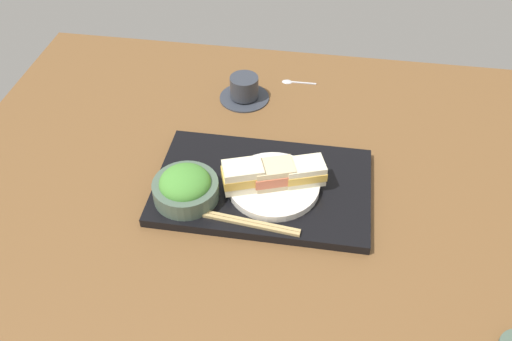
{
  "coord_description": "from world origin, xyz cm",
  "views": [
    {
      "loc": [
        12.1,
        -86.53,
        82.15
      ],
      "look_at": [
        -0.56,
        -6.14,
        5.0
      ],
      "focal_mm": 37.87,
      "sensor_mm": 36.0,
      "label": 1
    }
  ],
  "objects_px": {
    "sandwich_middle": "(274,174)",
    "sandwich_far": "(305,171)",
    "chopsticks_pair": "(245,222)",
    "teaspoon": "(292,81)",
    "sandwich_plate": "(274,185)",
    "sandwich_near": "(243,176)",
    "salad_bowl": "(186,187)",
    "coffee_cup": "(244,89)"
  },
  "relations": [
    {
      "from": "sandwich_middle",
      "to": "sandwich_far",
      "type": "relative_size",
      "value": 1.04
    },
    {
      "from": "chopsticks_pair",
      "to": "teaspoon",
      "type": "distance_m",
      "value": 0.53
    },
    {
      "from": "sandwich_plate",
      "to": "sandwich_near",
      "type": "bearing_deg",
      "value": -162.52
    },
    {
      "from": "salad_bowl",
      "to": "chopsticks_pair",
      "type": "height_order",
      "value": "salad_bowl"
    },
    {
      "from": "sandwich_plate",
      "to": "coffee_cup",
      "type": "relative_size",
      "value": 1.5
    },
    {
      "from": "salad_bowl",
      "to": "coffee_cup",
      "type": "xyz_separation_m",
      "value": [
        0.05,
        0.39,
        -0.02
      ]
    },
    {
      "from": "teaspoon",
      "to": "chopsticks_pair",
      "type": "bearing_deg",
      "value": -93.89
    },
    {
      "from": "chopsticks_pair",
      "to": "coffee_cup",
      "type": "height_order",
      "value": "coffee_cup"
    },
    {
      "from": "sandwich_near",
      "to": "chopsticks_pair",
      "type": "bearing_deg",
      "value": -78.35
    },
    {
      "from": "sandwich_near",
      "to": "sandwich_middle",
      "type": "distance_m",
      "value": 0.06
    },
    {
      "from": "sandwich_middle",
      "to": "teaspoon",
      "type": "bearing_deg",
      "value": 91.0
    },
    {
      "from": "sandwich_middle",
      "to": "salad_bowl",
      "type": "bearing_deg",
      "value": -163.01
    },
    {
      "from": "sandwich_middle",
      "to": "sandwich_far",
      "type": "distance_m",
      "value": 0.06
    },
    {
      "from": "salad_bowl",
      "to": "teaspoon",
      "type": "xyz_separation_m",
      "value": [
        0.17,
        0.47,
        -0.05
      ]
    },
    {
      "from": "coffee_cup",
      "to": "sandwich_far",
      "type": "bearing_deg",
      "value": -60.04
    },
    {
      "from": "sandwich_plate",
      "to": "teaspoon",
      "type": "relative_size",
      "value": 2.07
    },
    {
      "from": "sandwich_plate",
      "to": "sandwich_near",
      "type": "xyz_separation_m",
      "value": [
        -0.06,
        -0.02,
        0.04
      ]
    },
    {
      "from": "sandwich_middle",
      "to": "chopsticks_pair",
      "type": "distance_m",
      "value": 0.12
    },
    {
      "from": "sandwich_far",
      "to": "salad_bowl",
      "type": "relative_size",
      "value": 0.71
    },
    {
      "from": "sandwich_plate",
      "to": "teaspoon",
      "type": "xyz_separation_m",
      "value": [
        -0.01,
        0.42,
        -0.02
      ]
    },
    {
      "from": "salad_bowl",
      "to": "sandwich_plate",
      "type": "bearing_deg",
      "value": 16.99
    },
    {
      "from": "sandwich_plate",
      "to": "chopsticks_pair",
      "type": "xyz_separation_m",
      "value": [
        -0.04,
        -0.1,
        -0.0
      ]
    },
    {
      "from": "sandwich_plate",
      "to": "sandwich_far",
      "type": "xyz_separation_m",
      "value": [
        0.06,
        0.02,
        0.03
      ]
    },
    {
      "from": "sandwich_middle",
      "to": "teaspoon",
      "type": "relative_size",
      "value": 1.08
    },
    {
      "from": "sandwich_middle",
      "to": "sandwich_near",
      "type": "bearing_deg",
      "value": -162.52
    },
    {
      "from": "sandwich_far",
      "to": "teaspoon",
      "type": "xyz_separation_m",
      "value": [
        -0.07,
        0.4,
        -0.06
      ]
    },
    {
      "from": "sandwich_far",
      "to": "salad_bowl",
      "type": "distance_m",
      "value": 0.24
    },
    {
      "from": "sandwich_far",
      "to": "chopsticks_pair",
      "type": "distance_m",
      "value": 0.17
    },
    {
      "from": "salad_bowl",
      "to": "chopsticks_pair",
      "type": "xyz_separation_m",
      "value": [
        0.13,
        -0.05,
        -0.03
      ]
    },
    {
      "from": "sandwich_far",
      "to": "sandwich_plate",
      "type": "bearing_deg",
      "value": -162.52
    },
    {
      "from": "coffee_cup",
      "to": "chopsticks_pair",
      "type": "bearing_deg",
      "value": -80.05
    },
    {
      "from": "chopsticks_pair",
      "to": "teaspoon",
      "type": "xyz_separation_m",
      "value": [
        0.04,
        0.53,
        -0.02
      ]
    },
    {
      "from": "teaspoon",
      "to": "sandwich_plate",
      "type": "bearing_deg",
      "value": -89.0
    },
    {
      "from": "chopsticks_pair",
      "to": "coffee_cup",
      "type": "xyz_separation_m",
      "value": [
        -0.08,
        0.44,
        0.0
      ]
    },
    {
      "from": "sandwich_plate",
      "to": "sandwich_middle",
      "type": "bearing_deg",
      "value": 63.43
    },
    {
      "from": "chopsticks_pair",
      "to": "sandwich_plate",
      "type": "bearing_deg",
      "value": 67.55
    },
    {
      "from": "sandwich_near",
      "to": "chopsticks_pair",
      "type": "height_order",
      "value": "sandwich_near"
    },
    {
      "from": "coffee_cup",
      "to": "sandwich_middle",
      "type": "bearing_deg",
      "value": -70.18
    },
    {
      "from": "salad_bowl",
      "to": "teaspoon",
      "type": "bearing_deg",
      "value": 70.78
    },
    {
      "from": "salad_bowl",
      "to": "chopsticks_pair",
      "type": "bearing_deg",
      "value": -21.74
    },
    {
      "from": "chopsticks_pair",
      "to": "sandwich_near",
      "type": "bearing_deg",
      "value": 101.65
    },
    {
      "from": "sandwich_plate",
      "to": "coffee_cup",
      "type": "xyz_separation_m",
      "value": [
        -0.12,
        0.33,
        -0.0
      ]
    }
  ]
}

